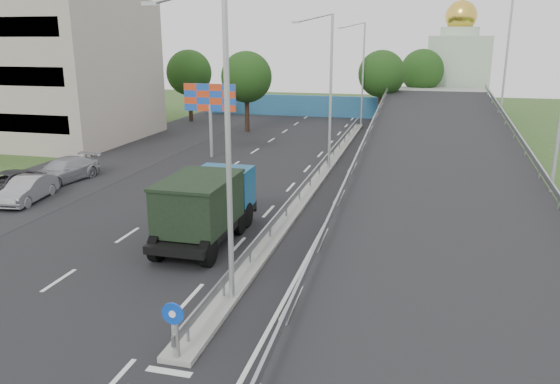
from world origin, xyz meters
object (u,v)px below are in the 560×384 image
(sign_bollard, at_px, (175,330))
(parked_car_c, at_px, (5,184))
(dump_truck, at_px, (207,204))
(lamp_post_far, at_px, (361,68))
(lamp_post_mid, at_px, (328,84))
(parked_car_b, at_px, (27,189))
(billboard, at_px, (210,102))
(lamp_post_near, at_px, (222,134))
(church, at_px, (457,68))
(parked_car_d, at_px, (64,170))

(sign_bollard, xyz_separation_m, parked_car_c, (-16.53, 13.03, -0.35))
(dump_truck, distance_m, parked_car_c, 14.37)
(lamp_post_far, bearing_deg, lamp_post_mid, -90.00)
(sign_bollard, xyz_separation_m, lamp_post_far, (0.11, 43.83, 4.77))
(parked_car_b, bearing_deg, parked_car_c, 152.96)
(billboard, xyz_separation_m, parked_car_c, (-7.53, -12.80, -3.50))
(lamp_post_near, relative_size, billboard, 1.83)
(church, relative_size, parked_car_c, 2.82)
(lamp_post_mid, relative_size, parked_car_d, 1.99)
(sign_bollard, xyz_separation_m, lamp_post_mid, (0.11, 23.83, 4.77))
(lamp_post_mid, xyz_separation_m, church, (9.89, 34.00, -0.50))
(sign_bollard, distance_m, lamp_post_far, 44.08)
(dump_truck, height_order, parked_car_c, dump_truck)
(parked_car_b, xyz_separation_m, parked_car_d, (-0.76, 4.32, 0.03))
(lamp_post_far, bearing_deg, parked_car_b, -114.94)
(lamp_post_near, relative_size, dump_truck, 1.45)
(church, distance_m, parked_car_b, 51.89)
(lamp_post_near, relative_size, church, 0.73)
(lamp_post_mid, bearing_deg, sign_bollard, -90.26)
(lamp_post_near, distance_m, lamp_post_mid, 20.00)
(sign_bollard, distance_m, billboard, 27.53)
(lamp_post_near, distance_m, billboard, 23.87)
(parked_car_d, bearing_deg, lamp_post_near, -30.75)
(lamp_post_far, bearing_deg, dump_truck, -94.67)
(sign_bollard, height_order, lamp_post_near, lamp_post_near)
(church, bearing_deg, lamp_post_mid, -106.22)
(church, height_order, dump_truck, church)
(lamp_post_near, relative_size, parked_car_d, 1.99)
(sign_bollard, relative_size, dump_truck, 0.24)
(sign_bollard, bearing_deg, church, 80.19)
(church, relative_size, parked_car_b, 3.25)
(billboard, bearing_deg, lamp_post_far, 63.16)
(church, xyz_separation_m, billboard, (-19.00, -32.00, -1.12))
(lamp_post_far, xyz_separation_m, billboard, (-9.11, -18.00, -1.62))
(lamp_post_near, distance_m, parked_car_b, 17.69)
(parked_car_c, bearing_deg, dump_truck, -7.18)
(parked_car_c, relative_size, parked_car_d, 0.97)
(parked_car_d, bearing_deg, parked_car_c, -99.70)
(lamp_post_mid, xyz_separation_m, dump_truck, (-2.82, -14.61, -4.11))
(church, distance_m, dump_truck, 50.37)
(billboard, relative_size, dump_truck, 0.79)
(lamp_post_far, xyz_separation_m, parked_car_d, (-15.41, -27.17, -5.07))
(lamp_post_mid, distance_m, parked_car_c, 20.49)
(parked_car_b, bearing_deg, church, 53.73)
(lamp_post_near, bearing_deg, church, 79.62)
(dump_truck, relative_size, parked_car_d, 1.38)
(billboard, bearing_deg, church, 59.30)
(sign_bollard, relative_size, lamp_post_mid, 0.17)
(lamp_post_mid, relative_size, church, 0.73)
(billboard, distance_m, parked_car_c, 15.26)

